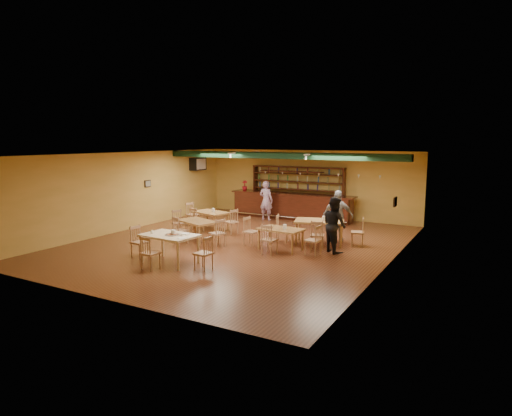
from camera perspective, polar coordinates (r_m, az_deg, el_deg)
The scene contains 23 objects.
floor at distance 15.11m, azimuth -2.12°, elevation -4.53°, with size 12.00×12.00×0.00m, color #542A18.
ceiling_beam at distance 17.17m, azimuth 2.71°, elevation 6.75°, with size 10.00×0.30×0.25m, color black.
track_rail_left at distance 18.55m, azimuth -1.47°, elevation 7.13°, with size 0.05×2.50×0.05m, color silver.
track_rail_right at distance 17.15m, azimuth 7.84°, elevation 6.91°, with size 0.05×2.50×0.05m, color silver.
ac_unit at distance 20.91m, azimuth -7.46°, elevation 5.63°, with size 0.34×0.70×0.48m, color silver.
picture_left at distance 18.61m, azimuth -13.73°, elevation 3.05°, with size 0.04×0.34×0.28m, color black.
picture_right at distance 13.45m, azimuth 17.42°, elevation 0.77°, with size 0.04×0.34×0.28m, color black.
bar_counter at distance 19.69m, azimuth 4.55°, elevation 0.26°, with size 5.69×0.85×1.13m, color black.
back_bar_hutch at distance 20.18m, azimuth 5.32°, elevation 2.10°, with size 4.40×0.40×2.28m, color black.
poinsettia at distance 20.69m, azimuth -1.46°, elevation 2.92°, with size 0.26×0.26×0.46m, color #AA0F1B.
dining_table_a at distance 17.37m, azimuth -5.81°, elevation -1.62°, with size 1.41×0.85×0.71m, color #906033.
dining_table_b at distance 15.08m, azimuth 8.10°, elevation -3.08°, with size 1.61×0.97×0.80m, color #906033.
dining_table_c at distance 15.51m, azimuth -7.52°, elevation -2.91°, with size 1.43×0.86×0.71m, color #906033.
dining_table_d at distance 14.17m, azimuth 3.18°, elevation -4.01°, with size 1.38×0.83×0.69m, color #906033.
near_table at distance 12.88m, azimuth -10.99°, elevation -5.16°, with size 1.55×0.99×0.83m, color #D0BD8C.
pizza_tray at distance 12.71m, azimuth -10.66°, elevation -3.38°, with size 0.40×0.40×0.01m, color silver.
parmesan_shaker at distance 12.97m, azimuth -13.21°, elevation -3.00°, with size 0.07×0.07×0.11m, color #EAE5C6.
napkin_stack at distance 12.71m, azimuth -9.07°, elevation -3.31°, with size 0.20×0.15×0.03m, color white.
pizza_server at distance 12.65m, azimuth -9.92°, elevation -3.38°, with size 0.32×0.09×0.00m, color silver.
side_plate at distance 12.24m, azimuth -9.53°, elevation -3.83°, with size 0.22×0.22×0.01m, color white.
patron_bar at distance 19.28m, azimuth 1.30°, elevation 0.97°, with size 0.62×0.41×1.71m, color #874697.
patron_right_a at distance 13.99m, azimuth 10.02°, elevation -2.11°, with size 0.84×0.66×1.74m, color black.
patron_right_b at distance 15.44m, azimuth 10.47°, elevation -1.03°, with size 1.04×0.43×1.77m, color gray.
Camera 1 is at (7.65, -12.56, 3.49)m, focal length 31.20 mm.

